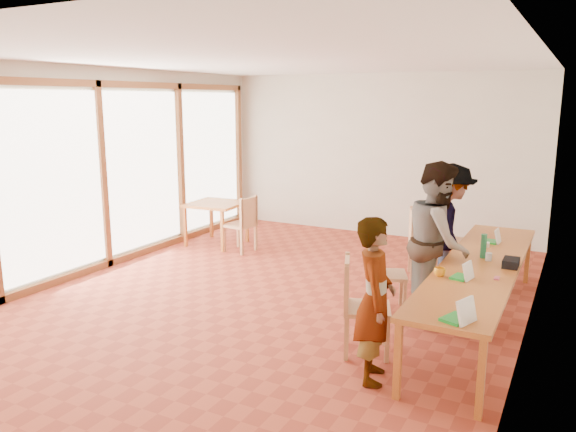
# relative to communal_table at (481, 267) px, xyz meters

# --- Properties ---
(ground) EXTENTS (8.00, 8.00, 0.00)m
(ground) POSITION_rel_communal_table_xyz_m (-2.50, -0.20, -0.70)
(ground) COLOR #A74028
(ground) RESTS_ON ground
(wall_back) EXTENTS (6.00, 0.10, 3.00)m
(wall_back) POSITION_rel_communal_table_xyz_m (-2.50, 3.80, 0.80)
(wall_back) COLOR beige
(wall_back) RESTS_ON ground
(wall_right) EXTENTS (0.10, 8.00, 3.00)m
(wall_right) POSITION_rel_communal_table_xyz_m (0.50, -0.20, 0.80)
(wall_right) COLOR beige
(wall_right) RESTS_ON ground
(window_wall) EXTENTS (0.10, 8.00, 3.00)m
(window_wall) POSITION_rel_communal_table_xyz_m (-5.46, -0.20, 0.80)
(window_wall) COLOR white
(window_wall) RESTS_ON ground
(ceiling) EXTENTS (6.00, 8.00, 0.04)m
(ceiling) POSITION_rel_communal_table_xyz_m (-2.50, -0.20, 2.32)
(ceiling) COLOR white
(ceiling) RESTS_ON wall_back
(communal_table) EXTENTS (0.80, 4.00, 0.75)m
(communal_table) POSITION_rel_communal_table_xyz_m (0.00, 0.00, 0.00)
(communal_table) COLOR #BF702A
(communal_table) RESTS_ON ground
(side_table) EXTENTS (0.90, 0.90, 0.75)m
(side_table) POSITION_rel_communal_table_xyz_m (-4.74, 1.70, -0.03)
(side_table) COLOR #BF702A
(side_table) RESTS_ON ground
(chair_near) EXTENTS (0.59, 0.59, 0.53)m
(chair_near) POSITION_rel_communal_table_xyz_m (-0.98, -1.25, -0.10)
(chair_near) COLOR tan
(chair_near) RESTS_ON ground
(chair_mid) EXTENTS (0.57, 0.57, 0.50)m
(chair_mid) POSITION_rel_communal_table_xyz_m (-1.16, -0.00, -0.13)
(chair_mid) COLOR tan
(chair_mid) RESTS_ON ground
(chair_far) EXTENTS (0.59, 0.59, 0.53)m
(chair_far) POSITION_rel_communal_table_xyz_m (-1.10, 1.53, -0.09)
(chair_far) COLOR tan
(chair_far) RESTS_ON ground
(chair_empty) EXTENTS (0.41, 0.41, 0.44)m
(chair_empty) POSITION_rel_communal_table_xyz_m (-0.80, 2.36, -0.20)
(chair_empty) COLOR tan
(chair_empty) RESTS_ON ground
(chair_spare) EXTENTS (0.49, 0.49, 0.50)m
(chair_spare) POSITION_rel_communal_table_xyz_m (-4.02, 1.48, -0.12)
(chair_spare) COLOR tan
(chair_spare) RESTS_ON ground
(person_near) EXTENTS (0.52, 0.64, 1.53)m
(person_near) POSITION_rel_communal_table_xyz_m (-0.64, -1.70, 0.06)
(person_near) COLOR gray
(person_near) RESTS_ON ground
(person_mid) EXTENTS (0.87, 1.03, 1.85)m
(person_mid) POSITION_rel_communal_table_xyz_m (-0.49, 0.04, 0.22)
(person_mid) COLOR gray
(person_mid) RESTS_ON ground
(person_far) EXTENTS (0.97, 1.25, 1.70)m
(person_far) POSITION_rel_communal_table_xyz_m (-0.60, 1.20, 0.15)
(person_far) COLOR gray
(person_far) RESTS_ON ground
(laptop_near) EXTENTS (0.28, 0.30, 0.21)m
(laptop_near) POSITION_rel_communal_table_xyz_m (0.13, -1.82, 0.10)
(laptop_near) COLOR green
(laptop_near) RESTS_ON communal_table
(laptop_mid) EXTENTS (0.22, 0.24, 0.18)m
(laptop_mid) POSITION_rel_communal_table_xyz_m (-0.06, -0.66, 0.10)
(laptop_mid) COLOR green
(laptop_mid) RESTS_ON communal_table
(laptop_far) EXTENTS (0.20, 0.22, 0.18)m
(laptop_far) POSITION_rel_communal_table_xyz_m (-0.00, 1.01, 0.10)
(laptop_far) COLOR green
(laptop_far) RESTS_ON communal_table
(yellow_mug) EXTENTS (0.14, 0.14, 0.09)m
(yellow_mug) POSITION_rel_communal_table_xyz_m (-0.30, -0.69, 0.09)
(yellow_mug) COLOR orange
(yellow_mug) RESTS_ON communal_table
(green_bottle) EXTENTS (0.07, 0.07, 0.28)m
(green_bottle) POSITION_rel_communal_table_xyz_m (-0.02, 0.23, 0.19)
(green_bottle) COLOR #217347
(green_bottle) RESTS_ON communal_table
(clear_glass) EXTENTS (0.07, 0.07, 0.09)m
(clear_glass) POSITION_rel_communal_table_xyz_m (0.06, 0.14, 0.09)
(clear_glass) COLOR silver
(clear_glass) RESTS_ON communal_table
(condiment_cup) EXTENTS (0.08, 0.08, 0.06)m
(condiment_cup) POSITION_rel_communal_table_xyz_m (-0.06, 0.76, 0.08)
(condiment_cup) COLOR white
(condiment_cup) RESTS_ON communal_table
(pink_phone) EXTENTS (0.05, 0.10, 0.01)m
(pink_phone) POSITION_rel_communal_table_xyz_m (0.24, -0.50, 0.05)
(pink_phone) COLOR #C94869
(pink_phone) RESTS_ON communal_table
(black_pouch) EXTENTS (0.16, 0.26, 0.09)m
(black_pouch) POSITION_rel_communal_table_xyz_m (0.31, 0.01, 0.09)
(black_pouch) COLOR black
(black_pouch) RESTS_ON communal_table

